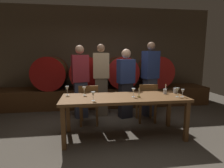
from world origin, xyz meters
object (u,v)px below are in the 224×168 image
Objects in this scene: wine_barrel_far_right at (155,72)px; cup_right at (175,91)px; wine_barrel_far_left at (51,73)px; wine_glass_right at (178,90)px; guest_center_left at (101,80)px; wine_glass_far_left at (67,89)px; chair_left at (89,103)px; cup_left at (165,91)px; wine_glass_left at (84,89)px; chair_right at (147,101)px; wine_glass_far_right at (183,91)px; wine_barrel_center_right at (121,72)px; dining_table at (124,101)px; wine_barrel_center_left at (86,73)px; wine_glass_center_right at (133,90)px; guest_far_right at (150,79)px; wine_glass_center_left at (93,94)px; guest_center_right at (126,83)px; candle_right at (166,90)px; candle_left at (139,95)px; guest_far_left at (80,81)px.

cup_right is at bearing -99.77° from wine_barrel_far_right.
wine_glass_right is (2.63, -2.32, -0.12)m from wine_barrel_far_left.
wine_glass_far_left is (-0.71, -0.98, -0.02)m from guest_center_left.
cup_left is (1.46, -0.52, 0.32)m from chair_left.
cup_left is at bearing -105.57° from wine_barrel_far_right.
wine_glass_left is at bearing -63.52° from wine_barrel_far_left.
chair_right is 9.37× the size of cup_left.
chair_left is 0.50× the size of guest_center_left.
wine_barrel_center_right is at bearing 106.34° from wine_glass_far_right.
wine_glass_far_right reaches higher than dining_table.
wine_barrel_far_right is at bearing 0.00° from wine_barrel_center_left.
wine_barrel_center_right is at bearing 109.39° from cup_right.
wine_glass_far_left reaches higher than wine_glass_center_right.
wine_barrel_far_left reaches higher than chair_right.
wine_glass_center_left is (-1.43, -1.31, -0.06)m from guest_far_right.
guest_center_right is 1.02m from candle_right.
wine_barrel_far_left is 2.19m from wine_glass_left.
chair_right is (2.34, -1.53, -0.51)m from wine_barrel_far_left.
wine_glass_far_left is 1.03× the size of wine_glass_right.
candle_left is 1.18× the size of wine_glass_left.
guest_far_left is 2.27m from wine_glass_far_right.
wine_barrel_center_right is 1.05m from wine_barrel_far_right.
cup_right is (1.69, -0.47, 0.32)m from chair_left.
guest_center_left is (0.31, 0.60, 0.41)m from chair_left.
chair_left is 1.28m from chair_right.
candle_right is 0.41m from wine_glass_far_right.
chair_left is (-0.63, 0.63, -0.19)m from dining_table.
guest_far_right is at bearing 164.25° from guest_far_left.
candle_left is at bearing 175.22° from wine_glass_far_right.
guest_far_right reaches higher than wine_glass_left.
wine_glass_center_right is at bearing 173.09° from wine_glass_far_right.
guest_center_right is at bearing 123.28° from cup_left.
candle_right is 1.88× the size of cup_right.
candle_right is at bearing 141.89° from guest_center_left.
wine_glass_far_left is at bearing 2.73° from guest_far_right.
wine_glass_center_right is at bearing -94.94° from wine_barrel_center_right.
wine_barrel_far_left reaches higher than wine_glass_right.
cup_left is 0.94× the size of cup_right.
guest_far_left is at bearing 125.22° from dining_table.
chair_left is at bearing 43.70° from wine_glass_far_left.
wine_barrel_far_right is 2.44m from guest_far_left.
wine_barrel_far_right is at bearing 0.00° from wine_barrel_center_right.
guest_center_right reaches higher than cup_left.
wine_barrel_far_left is 6.23× the size of wine_glass_center_left.
guest_center_right is 1.10m from candle_left.
wine_glass_far_right is (-0.37, -2.33, -0.14)m from wine_barrel_far_right.
wine_barrel_far_left is 5.60× the size of wine_glass_right.
dining_table is 2.54× the size of chair_left.
dining_table is at bearing 171.00° from wine_glass_far_right.
wine_glass_center_right reaches higher than wine_glass_far_right.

